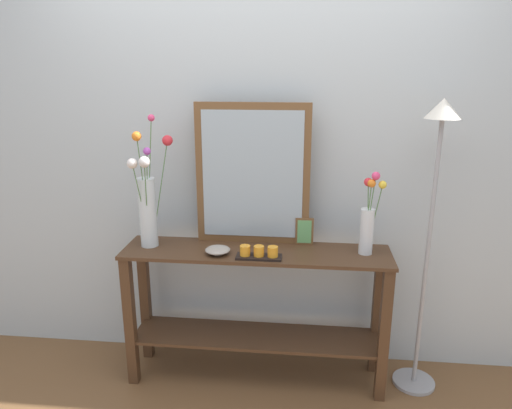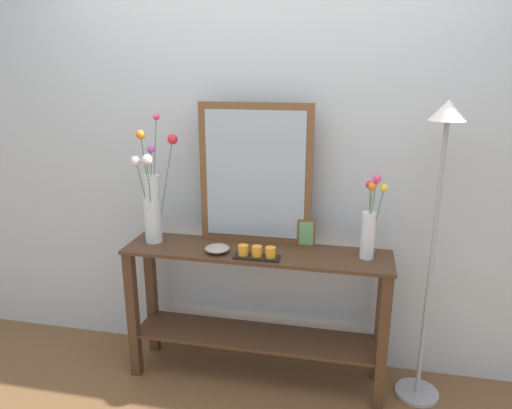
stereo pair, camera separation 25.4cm
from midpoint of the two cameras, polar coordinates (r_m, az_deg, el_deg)
ground_plane at (r=3.03m, az=2.56°, el=-20.12°), size 7.00×6.00×0.02m
wall_back at (r=2.76m, az=3.92°, el=7.16°), size 6.40×0.08×2.70m
console_table at (r=2.75m, az=2.69°, el=-11.48°), size 1.49×0.34×0.81m
mirror_leaning at (r=2.64m, az=2.66°, el=3.58°), size 0.64×0.03×0.80m
tall_vase_left at (r=2.71m, az=-9.86°, el=0.73°), size 0.20×0.25×0.74m
vase_right at (r=2.57m, az=16.32°, el=-2.54°), size 0.12×0.10×0.46m
candle_tray at (r=2.52m, az=3.00°, el=-5.94°), size 0.24×0.09×0.07m
picture_frame_small at (r=2.69m, az=8.81°, el=-3.49°), size 0.10×0.01×0.16m
decorative_bowl at (r=2.59m, az=-1.90°, el=-5.38°), size 0.14×0.14×0.04m
floor_lamp at (r=2.58m, az=23.77°, el=-0.32°), size 0.24×0.24×1.64m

